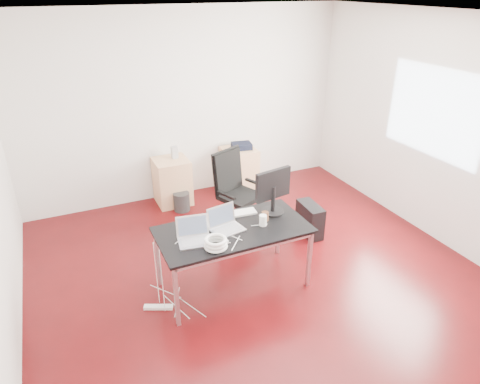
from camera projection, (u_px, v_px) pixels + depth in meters
name	position (u px, v px, depth m)	size (l,w,h in m)	color
room_shell	(266.00, 164.00, 4.33)	(5.00, 5.00, 5.00)	#3C0609
desk	(233.00, 233.00, 4.52)	(1.60, 0.80, 0.73)	black
office_chair	(236.00, 188.00, 5.68)	(0.63, 0.64, 1.08)	black
filing_cabinet_left	(172.00, 181.00, 6.47)	(0.50, 0.50, 0.70)	tan
filing_cabinet_right	(239.00, 169.00, 6.88)	(0.50, 0.50, 0.70)	tan
pc_tower	(310.00, 220.00, 5.69)	(0.20, 0.45, 0.44)	black
wastebasket	(182.00, 202.00, 6.33)	(0.24, 0.24, 0.28)	black
power_strip	(158.00, 307.00, 4.46)	(0.30, 0.06, 0.04)	white
laptop_left	(194.00, 235.00, 4.27)	(0.37, 0.30, 0.23)	silver
laptop_right	(225.00, 224.00, 4.47)	(0.37, 0.31, 0.23)	silver
monitor	(273.00, 189.00, 4.71)	(0.45, 0.26, 0.51)	black
keyboard	(237.00, 213.00, 4.77)	(0.44, 0.14, 0.02)	white
cup_white	(263.00, 220.00, 4.54)	(0.08, 0.08, 0.12)	white
cup_brown	(265.00, 216.00, 4.64)	(0.08, 0.08, 0.10)	#53301C
cable_coil	(216.00, 243.00, 4.15)	(0.24, 0.24, 0.11)	white
power_adapter	(224.00, 241.00, 4.25)	(0.07, 0.07, 0.03)	white
speaker	(175.00, 152.00, 6.34)	(0.09, 0.08, 0.18)	#9E9E9E
navy_garment	(242.00, 146.00, 6.72)	(0.30, 0.24, 0.09)	black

